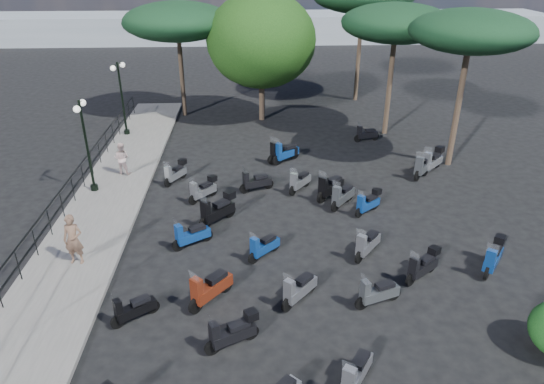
{
  "coord_description": "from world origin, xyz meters",
  "views": [
    {
      "loc": [
        -0.45,
        -15.02,
        9.57
      ],
      "look_at": [
        0.42,
        1.76,
        1.2
      ],
      "focal_mm": 32.0,
      "sensor_mm": 36.0,
      "label": 1
    }
  ],
  "objects_px": {
    "scooter_3": "(218,210)",
    "scooter_15": "(330,187)",
    "scooter_12": "(356,373)",
    "pine_1": "(396,23)",
    "scooter_9": "(264,247)",
    "scooter_16": "(299,182)",
    "pine_2": "(177,21)",
    "scooter_14": "(299,289)",
    "pine_3": "(471,32)",
    "scooter_2": "(191,235)",
    "scooter_10": "(256,182)",
    "scooter_1": "(134,309)",
    "scooter_5": "(176,173)",
    "scooter_27": "(432,161)",
    "scooter_22": "(342,196)",
    "scooter_26": "(368,203)",
    "scooter_7": "(232,332)",
    "scooter_11": "(283,153)",
    "scooter_19": "(377,293)",
    "lamp_post_2": "(122,94)",
    "pedestrian_far": "(122,158)",
    "scooter_21": "(367,244)",
    "scooter_25": "(493,257)",
    "broadleaf_tree": "(261,41)",
    "woman": "(73,240)",
    "scooter_17": "(286,153)",
    "scooter_28": "(423,167)",
    "scooter_23": "(366,134)",
    "scooter_8": "(210,288)",
    "lamp_post_1": "(86,140)",
    "scooter_4": "(203,190)"
  },
  "relations": [
    {
      "from": "scooter_5",
      "to": "broadleaf_tree",
      "type": "relative_size",
      "value": 0.18
    },
    {
      "from": "scooter_11",
      "to": "scooter_19",
      "type": "bearing_deg",
      "value": 161.18
    },
    {
      "from": "scooter_2",
      "to": "scooter_27",
      "type": "height_order",
      "value": "scooter_27"
    },
    {
      "from": "scooter_19",
      "to": "scooter_9",
      "type": "bearing_deg",
      "value": 30.37
    },
    {
      "from": "scooter_28",
      "to": "pine_3",
      "type": "bearing_deg",
      "value": -104.59
    },
    {
      "from": "scooter_10",
      "to": "scooter_22",
      "type": "height_order",
      "value": "scooter_22"
    },
    {
      "from": "scooter_2",
      "to": "scooter_10",
      "type": "relative_size",
      "value": 0.93
    },
    {
      "from": "lamp_post_1",
      "to": "scooter_5",
      "type": "distance_m",
      "value": 4.08
    },
    {
      "from": "pedestrian_far",
      "to": "scooter_23",
      "type": "xyz_separation_m",
      "value": [
        12.5,
        4.08,
        -0.5
      ]
    },
    {
      "from": "scooter_22",
      "to": "scooter_7",
      "type": "bearing_deg",
      "value": 100.51
    },
    {
      "from": "scooter_10",
      "to": "scooter_16",
      "type": "relative_size",
      "value": 1.13
    },
    {
      "from": "scooter_3",
      "to": "scooter_15",
      "type": "height_order",
      "value": "scooter_3"
    },
    {
      "from": "pedestrian_far",
      "to": "scooter_9",
      "type": "relative_size",
      "value": 1.26
    },
    {
      "from": "scooter_21",
      "to": "scooter_25",
      "type": "distance_m",
      "value": 4.11
    },
    {
      "from": "scooter_8",
      "to": "scooter_19",
      "type": "xyz_separation_m",
      "value": [
        4.99,
        -0.39,
        -0.07
      ]
    },
    {
      "from": "scooter_17",
      "to": "scooter_27",
      "type": "xyz_separation_m",
      "value": [
        6.96,
        -1.53,
        0.05
      ]
    },
    {
      "from": "scooter_2",
      "to": "broadleaf_tree",
      "type": "height_order",
      "value": "broadleaf_tree"
    },
    {
      "from": "woman",
      "to": "scooter_16",
      "type": "xyz_separation_m",
      "value": [
        8.07,
        5.34,
        -0.59
      ]
    },
    {
      "from": "lamp_post_1",
      "to": "scooter_21",
      "type": "height_order",
      "value": "lamp_post_1"
    },
    {
      "from": "scooter_1",
      "to": "scooter_5",
      "type": "height_order",
      "value": "scooter_5"
    },
    {
      "from": "scooter_9",
      "to": "scooter_19",
      "type": "bearing_deg",
      "value": -173.68
    },
    {
      "from": "scooter_21",
      "to": "scooter_25",
      "type": "bearing_deg",
      "value": -155.64
    },
    {
      "from": "scooter_12",
      "to": "scooter_23",
      "type": "distance_m",
      "value": 17.43
    },
    {
      "from": "scooter_22",
      "to": "scooter_16",
      "type": "bearing_deg",
      "value": -3.7
    },
    {
      "from": "scooter_22",
      "to": "scooter_23",
      "type": "relative_size",
      "value": 0.94
    },
    {
      "from": "scooter_5",
      "to": "lamp_post_2",
      "type": "bearing_deg",
      "value": -29.61
    },
    {
      "from": "scooter_28",
      "to": "scooter_27",
      "type": "bearing_deg",
      "value": -101.84
    },
    {
      "from": "scooter_26",
      "to": "scooter_16",
      "type": "bearing_deg",
      "value": 9.99
    },
    {
      "from": "scooter_12",
      "to": "pine_1",
      "type": "height_order",
      "value": "pine_1"
    },
    {
      "from": "scooter_19",
      "to": "pine_2",
      "type": "xyz_separation_m",
      "value": [
        -7.83,
        19.36,
        5.36
      ]
    },
    {
      "from": "scooter_27",
      "to": "scooter_17",
      "type": "bearing_deg",
      "value": 32.93
    },
    {
      "from": "woman",
      "to": "scooter_7",
      "type": "distance_m",
      "value": 6.68
    },
    {
      "from": "scooter_7",
      "to": "broadleaf_tree",
      "type": "relative_size",
      "value": 0.19
    },
    {
      "from": "scooter_2",
      "to": "scooter_25",
      "type": "xyz_separation_m",
      "value": [
        10.13,
        -1.99,
        0.06
      ]
    },
    {
      "from": "pine_1",
      "to": "pine_3",
      "type": "distance_m",
      "value": 5.17
    },
    {
      "from": "scooter_9",
      "to": "scooter_23",
      "type": "relative_size",
      "value": 0.82
    },
    {
      "from": "scooter_17",
      "to": "scooter_25",
      "type": "distance_m",
      "value": 11.41
    },
    {
      "from": "scooter_16",
      "to": "scooter_23",
      "type": "bearing_deg",
      "value": -88.03
    },
    {
      "from": "lamp_post_2",
      "to": "scooter_12",
      "type": "height_order",
      "value": "lamp_post_2"
    },
    {
      "from": "scooter_12",
      "to": "scooter_14",
      "type": "height_order",
      "value": "scooter_14"
    },
    {
      "from": "scooter_9",
      "to": "scooter_16",
      "type": "xyz_separation_m",
      "value": [
        1.77,
        5.14,
        0.03
      ]
    },
    {
      "from": "scooter_7",
      "to": "scooter_27",
      "type": "relative_size",
      "value": 1.01
    },
    {
      "from": "scooter_9",
      "to": "scooter_15",
      "type": "distance_m",
      "value": 5.32
    },
    {
      "from": "scooter_3",
      "to": "pine_1",
      "type": "xyz_separation_m",
      "value": [
        9.25,
        10.03,
        5.58
      ]
    },
    {
      "from": "pine_1",
      "to": "pine_2",
      "type": "relative_size",
      "value": 1.03
    },
    {
      "from": "scooter_2",
      "to": "scooter_17",
      "type": "xyz_separation_m",
      "value": [
        3.97,
        7.61,
        0.06
      ]
    },
    {
      "from": "scooter_14",
      "to": "pine_3",
      "type": "bearing_deg",
      "value": -87.52
    },
    {
      "from": "lamp_post_1",
      "to": "scooter_7",
      "type": "xyz_separation_m",
      "value": [
        6.27,
        -9.6,
        -1.98
      ]
    },
    {
      "from": "lamp_post_1",
      "to": "scooter_4",
      "type": "relative_size",
      "value": 3.27
    },
    {
      "from": "pine_1",
      "to": "pine_3",
      "type": "relative_size",
      "value": 0.98
    }
  ]
}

